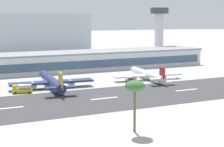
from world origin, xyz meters
name	(u,v)px	position (x,y,z in m)	size (l,w,h in m)	color
ground_plane	(101,96)	(0.00, 0.00, 0.00)	(1400.00, 1400.00, 0.00)	#A8A8A3
runway_strip	(105,98)	(0.00, -4.06, 0.04)	(800.00, 42.29, 0.08)	#38383A
runway_centreline_dash_3	(7,108)	(-39.40, -4.06, 0.09)	(12.00, 1.20, 0.01)	white
runway_centreline_dash_4	(105,98)	(-0.14, -4.06, 0.09)	(12.00, 1.20, 0.01)	white
runway_centreline_dash_5	(186,90)	(41.08, -4.06, 0.09)	(12.00, 1.20, 0.01)	white
terminal_building	(69,61)	(12.02, 80.20, 5.75)	(188.00, 27.86, 11.48)	silver
control_tower	(159,25)	(97.50, 109.76, 26.73)	(15.75, 15.75, 41.89)	silver
distant_hotel_block	(30,34)	(11.52, 190.54, 18.25)	(105.25, 35.18, 36.50)	#A8B2BC
airliner_gold_tail_gate_0	(52,82)	(-14.05, 25.35, 3.27)	(39.82, 49.17, 10.26)	navy
airliner_red_tail_gate_1	(149,75)	(38.74, 26.16, 2.82)	(38.60, 42.38, 8.85)	white
service_box_truck_0	(129,80)	(25.43, 22.71, 1.79)	(3.69, 6.37, 3.25)	#2D3338
service_fuel_truck_1	(22,89)	(-28.90, 20.93, 2.03)	(8.87, 4.55, 3.95)	gold
palm_tree_0	(135,87)	(-9.71, -47.79, 13.32)	(5.97, 5.97, 15.32)	brown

